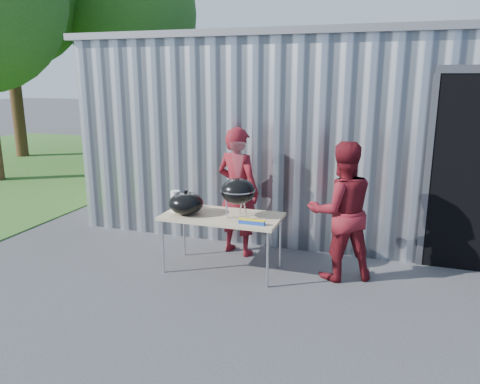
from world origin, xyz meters
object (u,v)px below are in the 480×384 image
(folding_table, at_px, (222,218))
(person_bystander, at_px, (341,211))
(kettle_grill, at_px, (238,184))
(person_cook, at_px, (238,192))

(folding_table, bearing_deg, person_bystander, 10.47)
(folding_table, height_order, person_bystander, person_bystander)
(kettle_grill, bearing_deg, person_bystander, 12.95)
(person_cook, bearing_deg, kettle_grill, 125.78)
(person_bystander, bearing_deg, person_cook, -40.06)
(kettle_grill, distance_m, person_cook, 0.76)
(folding_table, relative_size, kettle_grill, 1.60)
(folding_table, relative_size, person_cook, 0.83)
(kettle_grill, height_order, person_cook, person_cook)
(person_cook, xyz_separation_m, person_bystander, (1.47, -0.39, -0.04))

